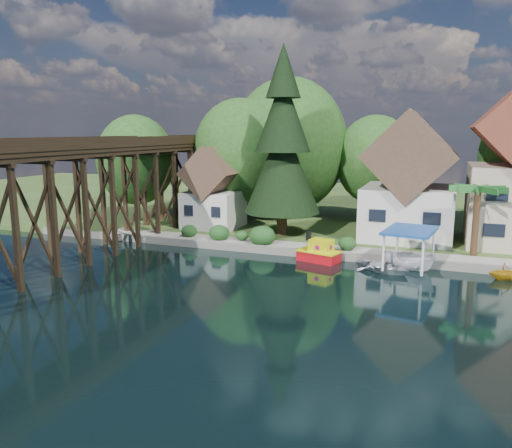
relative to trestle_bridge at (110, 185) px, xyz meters
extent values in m
plane|color=black|center=(16.00, -5.17, -5.35)|extent=(140.00, 140.00, 0.00)
cube|color=#2D481C|center=(16.00, 28.83, -5.10)|extent=(140.00, 52.00, 0.50)
cube|color=slate|center=(20.00, 2.83, -5.04)|extent=(60.00, 0.40, 0.62)
cube|color=gray|center=(22.00, 4.13, -4.82)|extent=(50.00, 2.60, 0.06)
cube|color=black|center=(0.00, -8.37, -1.35)|extent=(4.00, 0.36, 8.00)
cube|color=black|center=(0.00, -5.17, -1.35)|extent=(4.00, 0.36, 8.00)
cube|color=black|center=(0.00, -1.97, -1.35)|extent=(4.00, 0.36, 8.00)
cube|color=black|center=(0.00, 1.23, -1.35)|extent=(4.00, 0.36, 8.00)
cube|color=black|center=(0.00, 4.43, -1.35)|extent=(4.00, 0.36, 8.00)
cube|color=black|center=(0.00, 7.63, -1.35)|extent=(4.00, 0.36, 8.00)
cube|color=black|center=(0.00, 10.83, -1.35)|extent=(4.00, 0.36, 8.00)
cube|color=black|center=(0.00, 14.03, -1.35)|extent=(4.00, 0.36, 8.00)
cube|color=black|center=(0.00, 17.23, -1.35)|extent=(4.00, 0.36, 8.00)
cube|color=black|center=(0.00, 20.43, -1.35)|extent=(4.00, 0.36, 8.00)
cube|color=black|center=(-1.75, 0.83, 2.70)|extent=(0.35, 44.00, 0.35)
cube|color=black|center=(1.75, 0.83, 2.70)|extent=(0.35, 44.00, 0.35)
cube|color=black|center=(0.00, 0.83, 3.00)|extent=(4.00, 44.00, 0.30)
cube|color=black|center=(-2.00, 0.83, 3.55)|extent=(0.12, 44.00, 0.80)
cube|color=black|center=(2.00, 0.83, 3.55)|extent=(0.12, 44.00, 0.80)
cube|color=silver|center=(23.00, 10.83, -2.60)|extent=(7.50, 8.00, 4.50)
cube|color=#493627|center=(23.00, 10.83, 2.35)|extent=(7.64, 8.64, 7.64)
cube|color=black|center=(20.90, 6.79, -2.37)|extent=(1.35, 0.08, 1.00)
cube|color=black|center=(25.10, 6.79, -2.37)|extent=(1.35, 0.08, 1.00)
cube|color=black|center=(29.62, 7.04, -1.27)|extent=(1.53, 0.08, 1.00)
cube|color=silver|center=(5.00, 9.33, -3.10)|extent=(5.00, 5.00, 3.50)
cube|color=#493627|center=(5.00, 9.33, 0.45)|extent=(5.09, 5.40, 5.09)
cube|color=black|center=(3.60, 6.79, -2.92)|extent=(0.90, 0.08, 1.00)
cube|color=black|center=(6.40, 6.79, -2.92)|extent=(0.90, 0.08, 1.00)
cylinder|color=#382314|center=(6.00, 13.83, -2.60)|extent=(0.50, 0.50, 4.50)
ellipsoid|color=#1E4619|center=(6.00, 13.83, 2.15)|extent=(4.40, 4.40, 5.06)
cylinder|color=#382314|center=(10.00, 17.83, -2.37)|extent=(0.50, 0.50, 4.95)
ellipsoid|color=#1E4619|center=(10.00, 17.83, 2.85)|extent=(5.00, 5.00, 5.75)
cylinder|color=#382314|center=(19.00, 18.83, -2.82)|extent=(0.50, 0.50, 4.05)
ellipsoid|color=#1E4619|center=(19.00, 18.83, 1.45)|extent=(4.00, 4.00, 4.60)
cylinder|color=#382314|center=(-4.00, 9.83, -2.82)|extent=(0.50, 0.50, 4.05)
ellipsoid|color=#1E4619|center=(-4.00, 9.83, 1.45)|extent=(4.00, 4.00, 4.60)
ellipsoid|color=#163F17|center=(8.00, 4.03, -4.08)|extent=(1.98, 1.98, 1.53)
ellipsoid|color=#163F17|center=(10.00, 4.33, -4.25)|extent=(1.54, 1.54, 1.19)
ellipsoid|color=#163F17|center=(12.00, 3.83, -4.00)|extent=(2.20, 2.20, 1.70)
ellipsoid|color=#163F17|center=(5.00, 4.23, -4.17)|extent=(1.76, 1.76, 1.36)
ellipsoid|color=#163F17|center=(16.50, 4.43, -4.25)|extent=(1.54, 1.54, 1.19)
ellipsoid|color=#163F17|center=(19.00, 4.13, -4.17)|extent=(1.76, 1.76, 1.36)
cylinder|color=#382314|center=(12.32, 8.24, -3.31)|extent=(0.92, 0.92, 3.08)
cone|color=black|center=(12.32, 8.24, 1.31)|extent=(6.77, 6.77, 8.21)
cone|color=black|center=(12.32, 8.24, 5.93)|extent=(4.93, 4.93, 6.67)
cone|color=black|center=(12.32, 8.24, 9.52)|extent=(3.08, 3.08, 4.62)
cylinder|color=#382314|center=(28.21, 5.77, -2.42)|extent=(0.49, 0.49, 4.85)
ellipsoid|color=#1B531E|center=(28.21, 5.77, 0.22)|extent=(5.25, 5.25, 1.10)
cube|color=red|center=(17.24, 1.96, -5.00)|extent=(3.35, 2.36, 0.81)
cube|color=#D7D70B|center=(17.24, 1.96, -4.56)|extent=(3.47, 2.48, 0.10)
cube|color=#D7D70B|center=(17.44, 1.91, -4.14)|extent=(1.88, 1.60, 1.01)
cylinder|color=black|center=(16.37, 2.20, -3.48)|extent=(0.44, 0.44, 0.71)
cylinder|color=#AE0D65|center=(17.27, 1.30, -4.14)|extent=(0.37, 0.17, 0.36)
cylinder|color=#AE0D65|center=(17.60, 2.51, -4.14)|extent=(0.37, 0.17, 0.36)
cylinder|color=#AE0D65|center=(18.21, 1.69, -4.14)|extent=(0.17, 0.37, 0.36)
imported|color=silver|center=(22.19, 0.95, -4.94)|extent=(4.72, 4.18, 0.81)
imported|color=white|center=(23.79, 1.75, -4.63)|extent=(3.90, 1.93, 1.44)
cube|color=#194BA3|center=(23.79, 1.75, -2.46)|extent=(3.81, 5.03, 0.17)
cylinder|color=white|center=(24.78, -0.44, -3.76)|extent=(0.17, 0.17, 2.60)
cylinder|color=white|center=(25.37, 3.56, -3.76)|extent=(0.17, 0.17, 2.60)
cylinder|color=white|center=(22.21, -0.06, -3.76)|extent=(0.17, 0.17, 2.60)
cylinder|color=white|center=(22.79, 3.94, -3.76)|extent=(0.17, 0.17, 2.60)
imported|color=gold|center=(30.06, 1.66, -4.72)|extent=(3.01, 2.83, 1.26)
camera|label=1|loc=(25.65, -34.15, 4.45)|focal=35.00mm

